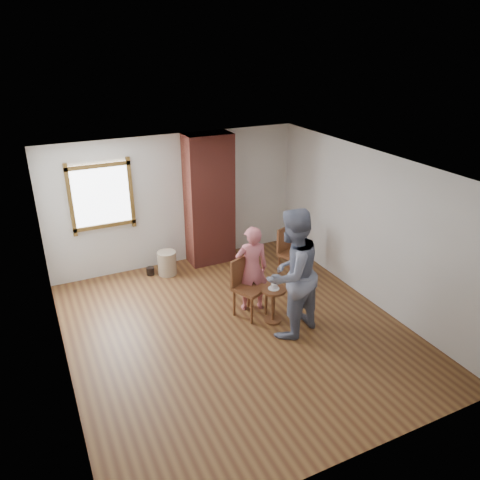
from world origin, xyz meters
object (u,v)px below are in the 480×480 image
Objects in this scene: stoneware_crock at (167,263)px; dining_chair_left at (247,284)px; person_pink at (252,269)px; side_table at (273,299)px; man at (291,274)px; dining_chair_right at (290,250)px.

dining_chair_left is (0.76, -1.91, 0.32)m from stoneware_crock.
side_table is at bearing 119.33° from person_pink.
man reaches higher than person_pink.
stoneware_crock is 2.37m from dining_chair_right.
side_table is at bearing -78.48° from dining_chair_left.
dining_chair_left is 0.49× the size of man.
dining_chair_left is at bearing 49.31° from person_pink.
dining_chair_left is 0.66× the size of person_pink.
dining_chair_left is at bearing -68.28° from stoneware_crock.
side_table is (-1.04, -1.22, -0.15)m from dining_chair_right.
dining_chair_right is (1.32, 0.82, -0.01)m from dining_chair_left.
side_table is at bearing -153.00° from dining_chair_right.
man is (-0.96, -1.59, 0.47)m from dining_chair_right.
dining_chair_right is 1.91m from man.
person_pink is at bearing -96.14° from man.
dining_chair_left is at bearing -84.83° from man.
man reaches higher than stoneware_crock.
side_table reaches higher than stoneware_crock.
person_pink is at bearing -63.37° from stoneware_crock.
man reaches higher than side_table.
dining_chair_right is at bearing -27.66° from stoneware_crock.
dining_chair_right is 1.39m from person_pink.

